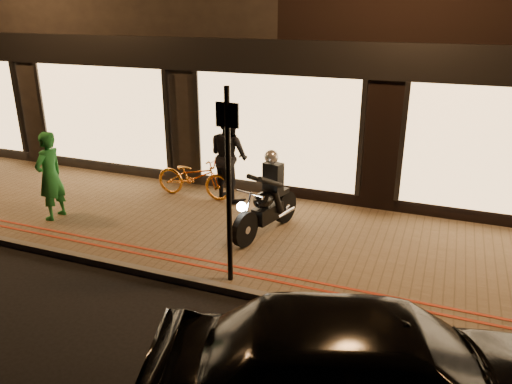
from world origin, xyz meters
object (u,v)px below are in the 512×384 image
Objects in this scene: sign_post at (228,178)px; parked_car at (376,378)px; bicycle_gold at (194,177)px; person_green at (50,176)px; motorcycle at (267,202)px.

sign_post is 0.67× the size of parked_car.
bicycle_gold is at bearing 126.61° from sign_post.
parked_car is at bearing -40.49° from sign_post.
person_green is at bearing 47.95° from parked_car.
parked_car is (6.83, -3.10, -0.24)m from person_green.
person_green is at bearing 167.73° from sign_post.
sign_post is 4.46m from person_green.
person_green reaches higher than motorcycle.
sign_post is 1.67× the size of bicycle_gold.
parked_car is (2.54, -2.16, -1.03)m from sign_post.
person_green is 0.40× the size of parked_car.
sign_post is at bearing -73.49° from motorcycle.
motorcycle is 1.06× the size of bicycle_gold.
motorcycle is 4.77m from parked_car.
motorcycle reaches higher than parked_car.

